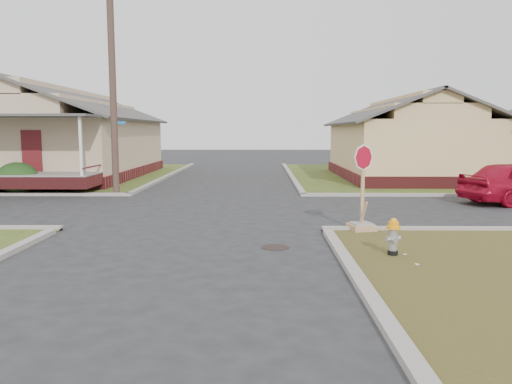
{
  "coord_description": "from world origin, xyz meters",
  "views": [
    {
      "loc": [
        1.9,
        -11.7,
        2.66
      ],
      "look_at": [
        1.74,
        1.0,
        1.1
      ],
      "focal_mm": 35.0,
      "sensor_mm": 36.0,
      "label": 1
    }
  ],
  "objects": [
    {
      "name": "verge_far_left",
      "position": [
        -13.0,
        18.0,
        0.03
      ],
      "size": [
        19.0,
        19.0,
        0.05
      ],
      "primitive_type": "cube",
      "color": "#344D1B",
      "rests_on": "ground"
    },
    {
      "name": "ground",
      "position": [
        0.0,
        0.0,
        0.0
      ],
      "size": [
        120.0,
        120.0,
        0.0
      ],
      "primitive_type": "plane",
      "color": "#242527",
      "rests_on": "ground"
    },
    {
      "name": "utility_pole",
      "position": [
        -4.2,
        8.9,
        4.66
      ],
      "size": [
        1.8,
        0.28,
        9.0
      ],
      "color": "#422D26",
      "rests_on": "ground"
    },
    {
      "name": "stop_sign",
      "position": [
        4.54,
        1.32,
        0.54
      ],
      "size": [
        0.64,
        0.63,
        2.27
      ],
      "rotation": [
        0.0,
        0.0,
        0.24
      ],
      "color": "tan",
      "rests_on": "ground"
    },
    {
      "name": "curbs",
      "position": [
        0.0,
        5.0,
        0.0
      ],
      "size": [
        80.0,
        40.0,
        0.12
      ],
      "primitive_type": null,
      "color": "#9D958E",
      "rests_on": "ground"
    },
    {
      "name": "hedge_right",
      "position": [
        -8.52,
        9.28,
        0.66
      ],
      "size": [
        1.6,
        1.31,
        1.22
      ],
      "primitive_type": "ellipsoid",
      "color": "#1B3B15",
      "rests_on": "verge_far_left"
    },
    {
      "name": "fire_hydrant",
      "position": [
        4.67,
        -1.35,
        0.48
      ],
      "size": [
        0.3,
        0.3,
        0.79
      ],
      "rotation": [
        0.0,
        0.0,
        0.35
      ],
      "color": "black",
      "rests_on": "ground"
    },
    {
      "name": "side_house_yellow",
      "position": [
        10.0,
        16.5,
        2.19
      ],
      "size": [
        7.6,
        11.6,
        4.7
      ],
      "color": "maroon",
      "rests_on": "ground"
    },
    {
      "name": "manhole",
      "position": [
        2.2,
        -0.5,
        0.01
      ],
      "size": [
        0.64,
        0.64,
        0.01
      ],
      "primitive_type": "cylinder",
      "color": "black",
      "rests_on": "ground"
    },
    {
      "name": "corner_house",
      "position": [
        -10.0,
        16.68,
        2.28
      ],
      "size": [
        10.1,
        15.5,
        5.3
      ],
      "color": "maroon",
      "rests_on": "ground"
    }
  ]
}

